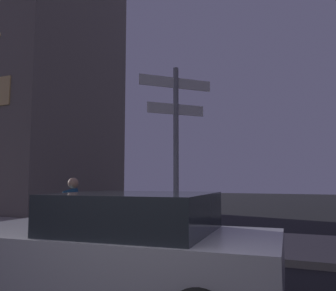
# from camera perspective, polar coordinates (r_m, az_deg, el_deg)

# --- Properties ---
(sidewalk_kerb) EXTENTS (40.00, 3.30, 0.14)m
(sidewalk_kerb) POSITION_cam_1_polar(r_m,az_deg,el_deg) (8.64, 13.71, -15.48)
(sidewalk_kerb) COLOR gray
(sidewalk_kerb) RESTS_ON ground_plane
(signpost) EXTENTS (1.26, 1.26, 3.98)m
(signpost) POSITION_cam_1_polar(r_m,az_deg,el_deg) (7.80, 1.32, 1.33)
(signpost) COLOR gray
(signpost) RESTS_ON sidewalk_kerb
(car_near_left) EXTENTS (4.24, 2.24, 1.40)m
(car_near_left) POSITION_cam_1_polar(r_m,az_deg,el_deg) (4.48, -8.51, -16.13)
(car_near_left) COLOR #B7B7BC
(car_near_left) RESTS_ON ground_plane
(cyclist) EXTENTS (1.82, 0.36, 1.61)m
(cyclist) POSITION_cam_1_polar(r_m,az_deg,el_deg) (7.68, -15.75, -11.57)
(cyclist) COLOR black
(cyclist) RESTS_ON ground_plane
(building_left_block) EXTENTS (9.66, 7.24, 18.98)m
(building_left_block) POSITION_cam_1_polar(r_m,az_deg,el_deg) (21.81, -23.49, 16.10)
(building_left_block) COLOR slate
(building_left_block) RESTS_ON ground_plane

